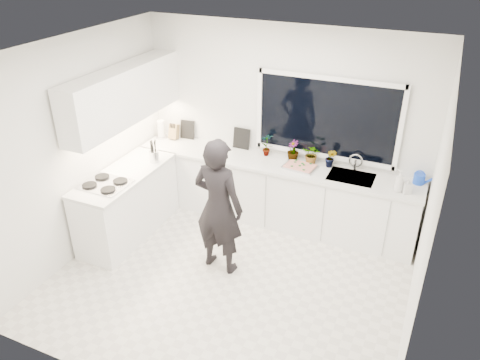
% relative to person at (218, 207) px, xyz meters
% --- Properties ---
extents(floor, '(4.00, 3.50, 0.02)m').
position_rel_person_xyz_m(floor, '(0.22, -0.19, -0.87)').
color(floor, beige).
rests_on(floor, ground).
extents(wall_back, '(4.00, 0.02, 2.70)m').
position_rel_person_xyz_m(wall_back, '(0.22, 1.57, 0.49)').
color(wall_back, white).
rests_on(wall_back, ground).
extents(wall_left, '(0.02, 3.50, 2.70)m').
position_rel_person_xyz_m(wall_left, '(-1.79, -0.19, 0.49)').
color(wall_left, white).
rests_on(wall_left, ground).
extents(wall_right, '(0.02, 3.50, 2.70)m').
position_rel_person_xyz_m(wall_right, '(2.23, -0.19, 0.49)').
color(wall_right, white).
rests_on(wall_right, ground).
extents(ceiling, '(4.00, 3.50, 0.02)m').
position_rel_person_xyz_m(ceiling, '(0.22, -0.19, 1.85)').
color(ceiling, white).
rests_on(ceiling, wall_back).
extents(window, '(1.80, 0.02, 1.00)m').
position_rel_person_xyz_m(window, '(0.82, 1.54, 0.69)').
color(window, black).
rests_on(window, wall_back).
extents(base_cabinets_back, '(3.92, 0.58, 0.88)m').
position_rel_person_xyz_m(base_cabinets_back, '(0.22, 1.26, -0.42)').
color(base_cabinets_back, white).
rests_on(base_cabinets_back, floor).
extents(base_cabinets_left, '(0.58, 1.60, 0.88)m').
position_rel_person_xyz_m(base_cabinets_left, '(-1.45, 0.16, -0.42)').
color(base_cabinets_left, white).
rests_on(base_cabinets_left, floor).
extents(countertop_back, '(3.94, 0.62, 0.04)m').
position_rel_person_xyz_m(countertop_back, '(0.22, 1.25, 0.04)').
color(countertop_back, silver).
rests_on(countertop_back, base_cabinets_back).
extents(countertop_left, '(0.62, 1.60, 0.04)m').
position_rel_person_xyz_m(countertop_left, '(-1.45, 0.16, 0.04)').
color(countertop_left, silver).
rests_on(countertop_left, base_cabinets_left).
extents(upper_cabinets, '(0.34, 2.10, 0.70)m').
position_rel_person_xyz_m(upper_cabinets, '(-1.57, 0.51, 0.99)').
color(upper_cabinets, white).
rests_on(upper_cabinets, wall_left).
extents(sink, '(0.58, 0.42, 0.14)m').
position_rel_person_xyz_m(sink, '(1.27, 1.26, 0.01)').
color(sink, silver).
rests_on(sink, countertop_back).
extents(faucet, '(0.03, 0.03, 0.22)m').
position_rel_person_xyz_m(faucet, '(1.27, 1.46, 0.17)').
color(faucet, silver).
rests_on(faucet, countertop_back).
extents(stovetop, '(0.56, 0.48, 0.03)m').
position_rel_person_xyz_m(stovetop, '(-1.47, -0.19, 0.08)').
color(stovetop, black).
rests_on(stovetop, countertop_left).
extents(person, '(0.66, 0.46, 1.72)m').
position_rel_person_xyz_m(person, '(0.00, 0.00, 0.00)').
color(person, black).
rests_on(person, floor).
extents(pizza_tray, '(0.45, 0.36, 0.03)m').
position_rel_person_xyz_m(pizza_tray, '(0.60, 1.23, 0.08)').
color(pizza_tray, silver).
rests_on(pizza_tray, countertop_back).
extents(pizza, '(0.41, 0.32, 0.01)m').
position_rel_person_xyz_m(pizza, '(0.60, 1.23, 0.09)').
color(pizza, red).
rests_on(pizza, pizza_tray).
extents(watering_can, '(0.17, 0.17, 0.13)m').
position_rel_person_xyz_m(watering_can, '(2.07, 1.42, 0.13)').
color(watering_can, blue).
rests_on(watering_can, countertop_back).
extents(paper_towel_roll, '(0.11, 0.11, 0.26)m').
position_rel_person_xyz_m(paper_towel_roll, '(-1.63, 1.36, 0.19)').
color(paper_towel_roll, silver).
rests_on(paper_towel_roll, countertop_back).
extents(knife_block, '(0.13, 0.10, 0.22)m').
position_rel_person_xyz_m(knife_block, '(-1.43, 1.40, 0.17)').
color(knife_block, '#8C6141').
rests_on(knife_block, countertop_back).
extents(utensil_crock, '(0.16, 0.16, 0.16)m').
position_rel_person_xyz_m(utensil_crock, '(-1.27, 0.61, 0.14)').
color(utensil_crock, '#ADADB1').
rests_on(utensil_crock, countertop_left).
extents(picture_frame_large, '(0.22, 0.04, 0.28)m').
position_rel_person_xyz_m(picture_frame_large, '(-1.25, 1.50, 0.20)').
color(picture_frame_large, black).
rests_on(picture_frame_large, countertop_back).
extents(picture_frame_small, '(0.25, 0.03, 0.30)m').
position_rel_person_xyz_m(picture_frame_small, '(-0.37, 1.50, 0.21)').
color(picture_frame_small, black).
rests_on(picture_frame_small, countertop_back).
extents(herb_plants, '(1.09, 0.24, 0.33)m').
position_rel_person_xyz_m(herb_plants, '(0.54, 1.42, 0.20)').
color(herb_plants, '#26662D').
rests_on(herb_plants, countertop_back).
extents(soap_bottles, '(0.23, 0.14, 0.28)m').
position_rel_person_xyz_m(soap_bottles, '(1.90, 1.11, 0.19)').
color(soap_bottles, '#D8BF66').
rests_on(soap_bottles, countertop_back).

